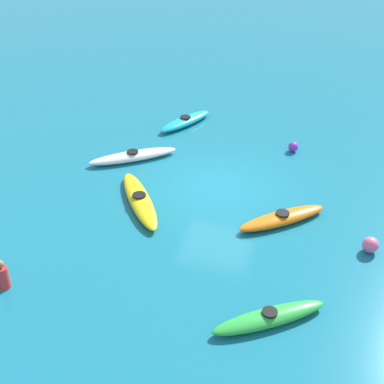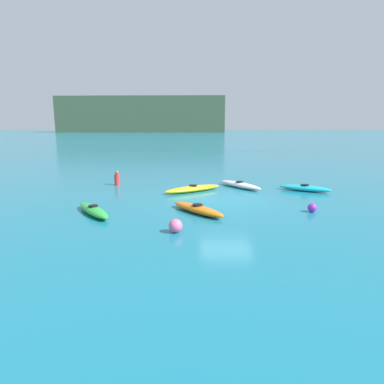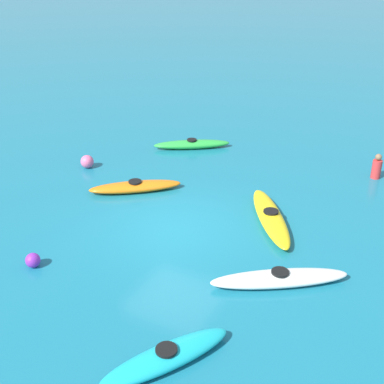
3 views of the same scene
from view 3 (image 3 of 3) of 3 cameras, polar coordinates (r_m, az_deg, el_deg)
name	(u,v)px [view 3 (image 3 of 3)]	position (r m, az deg, el deg)	size (l,w,h in m)	color
ground_plane	(175,228)	(14.45, -1.94, -4.05)	(600.00, 600.00, 0.00)	#19728C
kayak_green	(192,144)	(19.94, -0.02, 5.38)	(2.14, 2.80, 0.37)	green
kayak_orange	(135,187)	(16.54, -6.38, 0.60)	(2.36, 2.74, 0.37)	orange
kayak_yellow	(271,217)	(14.83, 8.80, -2.79)	(3.30, 2.48, 0.37)	yellow
kayak_white	(280,278)	(12.33, 9.79, -9.53)	(2.40, 3.11, 0.37)	white
kayak_cyan	(167,357)	(10.24, -2.87, -17.98)	(2.74, 1.97, 0.37)	#19B7C6
buoy_pink	(87,162)	(18.54, -11.67, 3.37)	(0.47, 0.47, 0.47)	pink
buoy_purple	(33,260)	(13.34, -17.42, -7.31)	(0.37, 0.37, 0.37)	purple
person_near_shore	(377,167)	(18.39, 20.01, 2.60)	(0.41, 0.41, 0.88)	red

